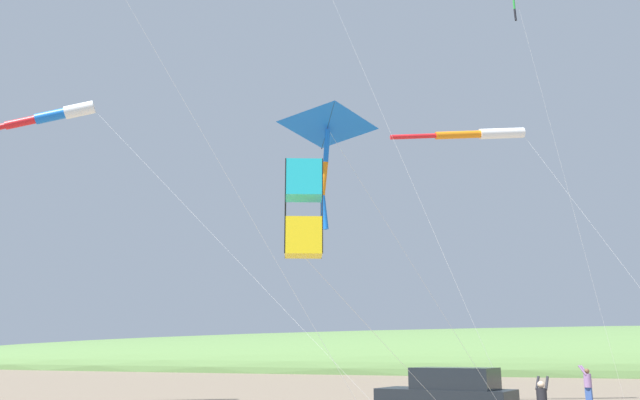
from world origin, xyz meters
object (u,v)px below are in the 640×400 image
(kite_windsock_red_high_left, at_px, (478,134))
(kite_windsock_green_low_center, at_px, (53,116))
(person_adult_flyer, at_px, (588,383))
(kite_box_checkered_midright, at_px, (304,209))
(parked_car, at_px, (448,396))
(kite_delta_yellow_midlevel, at_px, (327,127))

(kite_windsock_red_high_left, height_order, kite_windsock_green_low_center, kite_windsock_green_low_center)
(kite_windsock_red_high_left, bearing_deg, person_adult_flyer, 116.54)
(kite_windsock_green_low_center, relative_size, kite_box_checkered_midright, 2.29)
(parked_car, bearing_deg, kite_windsock_green_low_center, -92.78)
(person_adult_flyer, height_order, kite_delta_yellow_midlevel, kite_delta_yellow_midlevel)
(kite_delta_yellow_midlevel, height_order, kite_windsock_green_low_center, kite_windsock_green_low_center)
(person_adult_flyer, distance_m, kite_windsock_green_low_center, 28.30)
(kite_box_checkered_midright, bearing_deg, kite_windsock_red_high_left, 176.12)
(kite_windsock_green_low_center, bearing_deg, kite_windsock_red_high_left, 115.35)
(parked_car, height_order, person_adult_flyer, parked_car)
(parked_car, distance_m, kite_windsock_green_low_center, 22.54)
(kite_delta_yellow_midlevel, bearing_deg, kite_windsock_red_high_left, 174.06)
(parked_car, xyz_separation_m, kite_windsock_red_high_left, (-9.84, 0.12, 12.02))
(person_adult_flyer, distance_m, kite_windsock_red_high_left, 12.84)
(kite_box_checkered_midright, bearing_deg, person_adult_flyer, 165.80)
(kite_windsock_red_high_left, distance_m, kite_windsock_green_low_center, 20.86)
(person_adult_flyer, bearing_deg, kite_windsock_red_high_left, -63.46)
(kite_delta_yellow_midlevel, bearing_deg, kite_box_checkered_midright, 9.49)
(kite_windsock_red_high_left, relative_size, kite_windsock_green_low_center, 0.70)
(person_adult_flyer, height_order, kite_windsock_red_high_left, kite_windsock_red_high_left)
(kite_windsock_red_high_left, bearing_deg, kite_box_checkered_midright, -3.88)
(kite_delta_yellow_midlevel, height_order, kite_box_checkered_midright, kite_delta_yellow_midlevel)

